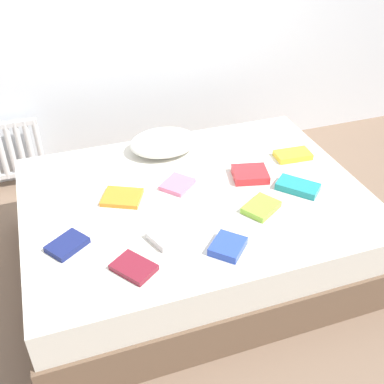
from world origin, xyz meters
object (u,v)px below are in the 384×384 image
(bed, at_px, (195,227))
(pillow, at_px, (164,142))
(textbook_pink, at_px, (177,184))
(textbook_yellow, at_px, (293,155))
(textbook_blue, at_px, (227,246))
(textbook_navy, at_px, (67,245))
(radiator, at_px, (11,150))
(textbook_red, at_px, (250,174))
(textbook_lime, at_px, (261,207))
(textbook_maroon, at_px, (134,267))
(textbook_teal, at_px, (298,187))
(textbook_white, at_px, (170,234))
(textbook_orange, at_px, (122,197))

(bed, relative_size, pillow, 4.46)
(textbook_pink, height_order, textbook_yellow, textbook_yellow)
(textbook_blue, bearing_deg, textbook_navy, 114.22)
(radiator, distance_m, textbook_yellow, 2.05)
(textbook_red, distance_m, textbook_lime, 0.32)
(textbook_maroon, bearing_deg, textbook_yellow, 82.87)
(textbook_red, relative_size, textbook_lime, 1.05)
(pillow, distance_m, textbook_lime, 0.85)
(textbook_teal, relative_size, textbook_red, 1.15)
(textbook_white, xyz_separation_m, textbook_orange, (-0.17, 0.40, -0.01))
(textbook_lime, height_order, textbook_yellow, textbook_yellow)
(textbook_red, bearing_deg, textbook_white, -135.99)
(bed, height_order, textbook_blue, textbook_blue)
(radiator, height_order, textbook_red, radiator)
(textbook_pink, height_order, textbook_maroon, same)
(textbook_orange, distance_m, textbook_maroon, 0.57)
(textbook_orange, bearing_deg, textbook_maroon, -70.25)
(textbook_teal, relative_size, textbook_maroon, 1.22)
(textbook_lime, bearing_deg, textbook_white, 154.05)
(textbook_white, height_order, textbook_yellow, same)
(bed, relative_size, textbook_maroon, 10.23)
(textbook_blue, distance_m, textbook_orange, 0.71)
(textbook_lime, xyz_separation_m, textbook_yellow, (0.44, 0.44, 0.00))
(textbook_yellow, bearing_deg, textbook_red, -157.77)
(textbook_teal, bearing_deg, radiator, -172.28)
(pillow, relative_size, textbook_yellow, 1.96)
(textbook_teal, relative_size, textbook_orange, 1.11)
(radiator, relative_size, textbook_lime, 2.33)
(textbook_navy, relative_size, textbook_maroon, 0.96)
(textbook_lime, height_order, textbook_orange, textbook_lime)
(pillow, height_order, textbook_lime, pillow)
(pillow, bearing_deg, textbook_teal, -47.53)
(textbook_white, height_order, textbook_blue, textbook_blue)
(textbook_orange, xyz_separation_m, textbook_yellow, (1.15, 0.09, 0.01))
(pillow, xyz_separation_m, textbook_navy, (-0.72, -0.75, -0.05))
(radiator, distance_m, textbook_orange, 1.29)
(bed, distance_m, textbook_pink, 0.30)
(radiator, xyz_separation_m, textbook_white, (0.79, -1.52, 0.20))
(textbook_teal, bearing_deg, bed, -147.09)
(textbook_blue, distance_m, textbook_navy, 0.80)
(bed, distance_m, textbook_teal, 0.66)
(textbook_teal, xyz_separation_m, textbook_white, (-0.83, -0.16, -0.00))
(textbook_red, height_order, textbook_white, textbook_red)
(bed, distance_m, textbook_blue, 0.57)
(textbook_teal, height_order, textbook_yellow, textbook_teal)
(textbook_navy, bearing_deg, textbook_yellow, -19.68)
(textbook_maroon, bearing_deg, textbook_pink, 110.06)
(textbook_white, distance_m, textbook_navy, 0.52)
(pillow, xyz_separation_m, textbook_orange, (-0.37, -0.44, -0.05))
(textbook_navy, bearing_deg, textbook_orange, 7.42)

